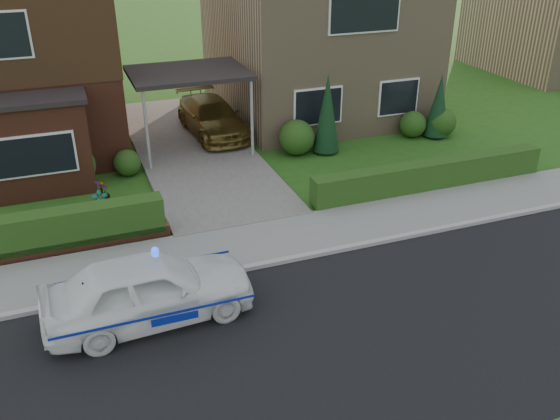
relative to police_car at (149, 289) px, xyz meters
name	(u,v)px	position (x,y,z in m)	size (l,w,h in m)	color
ground	(326,345)	(2.97, -2.02, -0.71)	(120.00, 120.00, 0.00)	#255115
road	(326,345)	(2.97, -2.02, -0.71)	(60.00, 6.00, 0.02)	black
kerb	(272,263)	(2.97, 1.03, -0.65)	(60.00, 0.16, 0.12)	#9E9993
sidewalk	(257,242)	(2.97, 2.08, -0.66)	(60.00, 2.00, 0.10)	slate
driveway	(193,149)	(2.97, 8.98, -0.65)	(3.80, 12.00, 0.12)	#666059
house_right	(315,18)	(8.77, 11.97, 2.95)	(7.50, 8.06, 7.25)	#A18562
carport_link	(188,74)	(2.97, 8.93, 1.95)	(3.80, 3.00, 2.77)	black
dwarf_wall	(6,258)	(-2.83, 3.28, -0.53)	(7.70, 0.25, 0.36)	brown
hedge_left	(8,261)	(-2.83, 3.43, -0.71)	(7.50, 0.55, 0.90)	#1A3B12
hedge_right	(428,190)	(8.77, 3.33, -0.71)	(7.50, 0.55, 0.80)	#1A3B12
shrub_left_mid	(73,166)	(-1.03, 7.28, -0.05)	(1.32, 1.32, 1.32)	#1A3B12
shrub_left_near	(127,163)	(0.57, 7.58, -0.29)	(0.84, 0.84, 0.84)	#1A3B12
shrub_right_near	(297,137)	(6.17, 7.38, -0.11)	(1.20, 1.20, 1.20)	#1A3B12
shrub_right_mid	(413,124)	(10.77, 7.48, -0.23)	(0.96, 0.96, 0.96)	#1A3B12
shrub_right_far	(441,122)	(11.77, 7.18, -0.17)	(1.08, 1.08, 1.08)	#1A3B12
conifer_a	(327,116)	(7.17, 7.18, 0.59)	(0.90, 0.90, 2.60)	black
conifer_b	(438,108)	(11.57, 7.18, 0.39)	(0.90, 0.90, 2.20)	black
neighbour_right	(557,17)	(22.97, 13.98, 1.89)	(6.50, 7.00, 5.20)	#A18562
police_car	(149,289)	(0.00, 0.00, 0.00)	(3.83, 4.24, 1.58)	white
driveway_car	(212,117)	(3.97, 10.10, 0.03)	(1.74, 4.29, 1.24)	brown
potted_plant_a	(102,206)	(-0.48, 4.75, -0.29)	(0.44, 0.30, 0.83)	gray
potted_plant_c	(102,194)	(-0.39, 5.63, -0.33)	(0.42, 0.42, 0.75)	gray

